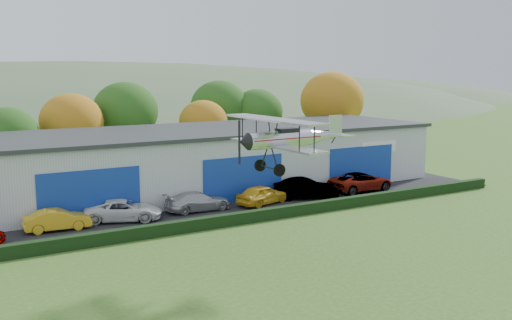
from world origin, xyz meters
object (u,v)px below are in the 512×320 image
hangar (210,158)px  car_2 (124,210)px  car_4 (262,195)px  car_5 (306,188)px  car_6 (361,182)px  biplane (288,137)px  car_1 (57,220)px  car_3 (198,201)px

hangar → car_2: 12.43m
car_4 → car_5: bearing=-107.8°
car_5 → hangar: bearing=53.8°
car_4 → car_6: size_ratio=0.77×
car_6 → biplane: biplane is taller
car_1 → car_4: size_ratio=0.94×
car_1 → car_2: size_ratio=0.80×
hangar → car_6: hangar is taller
car_6 → biplane: (-15.59, -12.26, 6.01)m
car_2 → car_4: size_ratio=1.17×
hangar → car_6: (10.51, -7.77, -1.80)m
car_2 → car_6: size_ratio=0.90×
car_1 → biplane: biplane is taller
car_2 → car_4: bearing=-72.2°
car_4 → biplane: biplane is taller
car_4 → biplane: bearing=138.9°
car_5 → biplane: biplane is taller
car_3 → car_4: 5.20m
car_1 → biplane: 16.97m
car_3 → biplane: size_ratio=0.64×
car_6 → car_2: bearing=86.8°
car_6 → biplane: size_ratio=0.76×
car_4 → car_6: (9.81, -0.07, 0.05)m
car_6 → biplane: bearing=126.9°
car_2 → car_5: (14.76, -0.74, 0.11)m
biplane → car_4: bearing=62.5°
biplane → car_6: bearing=35.8°
hangar → car_4: bearing=-84.8°
hangar → car_3: 8.62m
car_2 → car_6: 20.56m
car_3 → car_6: (14.97, -0.64, 0.09)m
hangar → car_4: size_ratio=9.14×
car_1 → car_3: car_3 is taller
hangar → car_4: (0.70, -7.69, -1.85)m
car_6 → biplane: 20.73m
car_4 → car_1: bearing=72.5°
hangar → biplane: size_ratio=5.32×
car_2 → car_4: car_4 is taller
car_2 → car_3: car_2 is taller
car_3 → car_5: bearing=-93.2°
car_4 → car_5: size_ratio=0.87×
car_1 → car_6: (25.00, -0.46, 0.12)m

